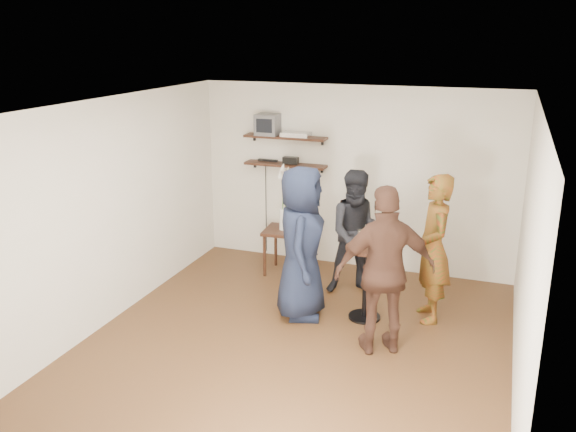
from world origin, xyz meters
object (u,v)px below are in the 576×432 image
Objects in this scene: dvd_deck at (296,134)px; drinks_table at (366,273)px; person_navy at (301,243)px; crt_monitor at (268,124)px; side_table at (284,236)px; person_plaid at (433,249)px; radio at (291,160)px; person_dark at (358,233)px; person_brown at (385,271)px.

drinks_table is at bearing -47.33° from dvd_deck.
person_navy is at bearing -68.78° from dvd_deck.
crt_monitor is 0.50× the size of side_table.
person_plaid reaches higher than side_table.
dvd_deck is 0.44× the size of drinks_table.
radio is at bearing 99.92° from side_table.
person_navy is at bearing -166.93° from drinks_table.
dvd_deck is 1.82× the size of radio.
person_dark is at bearing -134.28° from person_plaid.
person_dark reaches higher than drinks_table.
person_brown is (1.75, -1.70, 0.37)m from side_table.
drinks_table is at bearing -90.00° from person_navy.
crt_monitor is at bearing -136.21° from person_plaid.
person_brown is at bearing -51.53° from dvd_deck.
person_plaid is 1.08× the size of person_dark.
side_table is at bearing -89.09° from dvd_deck.
radio is 0.13× the size of person_dark.
dvd_deck is 0.24× the size of person_dark.
person_plaid is (0.72, 0.26, 0.30)m from drinks_table.
person_dark is 0.89× the size of person_navy.
person_dark is 1.01m from person_navy.
crt_monitor is 0.35× the size of drinks_table.
person_dark is (1.13, -0.81, -1.08)m from dvd_deck.
drinks_table is 0.50× the size of person_brown.
drinks_table is 0.49× the size of person_navy.
crt_monitor is 0.61m from radio.
person_brown reaches higher than person_dark.
side_table is 2.28m from person_plaid.
person_brown is (1.83, -2.21, -0.60)m from radio.
person_brown reaches higher than side_table.
radio is (0.34, 0.00, -0.50)m from crt_monitor.
person_plaid is at bearing -29.83° from radio.
crt_monitor is 1.45× the size of radio.
dvd_deck reaches higher than person_dark.
person_dark is (1.55, -0.81, -1.20)m from crt_monitor.
person_brown is (2.18, -2.21, -1.10)m from crt_monitor.
person_dark is at bearing -92.88° from person_brown.
crt_monitor reaches higher than person_dark.
drinks_table is at bearing -39.81° from crt_monitor.
radio is at bearing 124.86° from person_dark.
side_table is 1.73m from drinks_table.
side_table is 0.39× the size of person_dark.
person_brown is at bearing -41.40° from person_plaid.
person_navy is at bearing -61.37° from side_table.
dvd_deck is 2.67m from person_plaid.
person_brown is (1.75, -2.21, -0.98)m from dvd_deck.
crt_monitor reaches higher than person_navy.
side_table is at bearing -49.43° from crt_monitor.
person_navy is at bearing -139.09° from person_dark.
person_navy reaches higher than person_dark.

